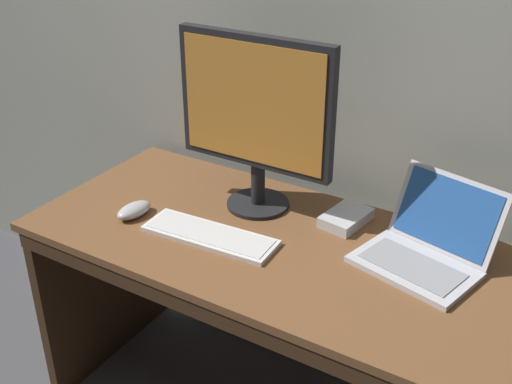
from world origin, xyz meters
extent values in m
cube|color=brown|center=(0.00, 0.00, 0.72)|extent=(1.45, 0.67, 0.03)
cube|color=#3D2716|center=(-0.71, 0.00, 0.36)|extent=(0.04, 0.62, 0.71)
cube|color=#3D2716|center=(0.00, -0.32, 0.69)|extent=(1.40, 0.02, 0.05)
cube|color=silver|center=(0.40, 0.06, 0.75)|extent=(0.35, 0.27, 0.02)
cube|color=#959599|center=(0.40, 0.05, 0.76)|extent=(0.29, 0.19, 0.00)
cube|color=silver|center=(0.43, 0.20, 0.85)|extent=(0.32, 0.16, 0.20)
cube|color=#28569E|center=(0.43, 0.20, 0.85)|extent=(0.29, 0.14, 0.18)
cylinder|color=black|center=(-0.14, 0.15, 0.74)|extent=(0.20, 0.20, 0.01)
cylinder|color=black|center=(-0.14, 0.15, 0.82)|extent=(0.04, 0.04, 0.14)
cube|color=black|center=(-0.14, 0.14, 1.09)|extent=(0.50, 0.03, 0.40)
cube|color=#C67F2D|center=(-0.14, 0.12, 1.09)|extent=(0.46, 0.00, 0.36)
cube|color=white|center=(-0.16, -0.09, 0.74)|extent=(0.41, 0.15, 0.01)
cube|color=silver|center=(-0.16, -0.09, 0.75)|extent=(0.38, 0.13, 0.00)
ellipsoid|color=#B7B7BC|center=(-0.43, -0.10, 0.76)|extent=(0.08, 0.13, 0.04)
cube|color=silver|center=(0.14, 0.20, 0.75)|extent=(0.13, 0.17, 0.03)
camera|label=1|loc=(0.76, -1.35, 1.72)|focal=44.35mm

